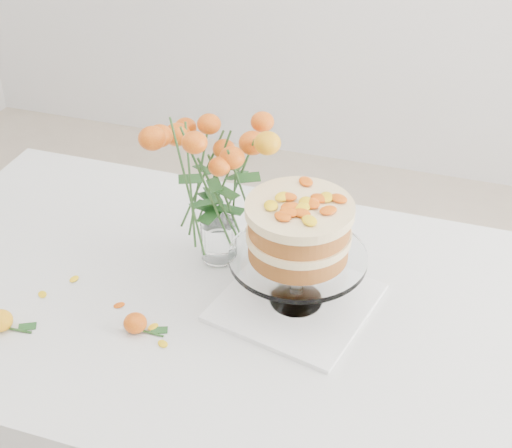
% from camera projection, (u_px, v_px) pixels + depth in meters
% --- Properties ---
extents(table, '(1.43, 0.93, 0.76)m').
position_uv_depth(table, '(189.00, 316.00, 1.66)').
color(table, '#A2775F').
rests_on(table, ground).
extents(napkin, '(0.37, 0.37, 0.01)m').
position_uv_depth(napkin, '(296.00, 302.00, 1.57)').
color(napkin, white).
rests_on(napkin, table).
extents(cake_stand, '(0.29, 0.29, 0.26)m').
position_uv_depth(cake_stand, '(299.00, 235.00, 1.46)').
color(cake_stand, white).
rests_on(cake_stand, napkin).
extents(rose_vase, '(0.36, 0.36, 0.42)m').
position_uv_depth(rose_vase, '(216.00, 169.00, 1.56)').
color(rose_vase, white).
rests_on(rose_vase, table).
extents(loose_rose_near, '(0.09, 0.05, 0.04)m').
position_uv_depth(loose_rose_near, '(1.00, 321.00, 1.49)').
color(loose_rose_near, orange).
rests_on(loose_rose_near, table).
extents(loose_rose_far, '(0.09, 0.05, 0.04)m').
position_uv_depth(loose_rose_far, '(135.00, 323.00, 1.49)').
color(loose_rose_far, '#CC3E09').
rests_on(loose_rose_far, table).
extents(stray_petal_a, '(0.03, 0.02, 0.00)m').
position_uv_depth(stray_petal_a, '(119.00, 305.00, 1.56)').
color(stray_petal_a, yellow).
rests_on(stray_petal_a, table).
extents(stray_petal_b, '(0.03, 0.02, 0.00)m').
position_uv_depth(stray_petal_b, '(153.00, 327.00, 1.50)').
color(stray_petal_b, yellow).
rests_on(stray_petal_b, table).
extents(stray_petal_c, '(0.03, 0.02, 0.00)m').
position_uv_depth(stray_petal_c, '(163.00, 344.00, 1.46)').
color(stray_petal_c, yellow).
rests_on(stray_petal_c, table).
extents(stray_petal_d, '(0.03, 0.02, 0.00)m').
position_uv_depth(stray_petal_d, '(74.00, 279.00, 1.63)').
color(stray_petal_d, yellow).
rests_on(stray_petal_d, table).
extents(stray_petal_e, '(0.03, 0.02, 0.00)m').
position_uv_depth(stray_petal_e, '(42.00, 294.00, 1.59)').
color(stray_petal_e, yellow).
rests_on(stray_petal_e, table).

